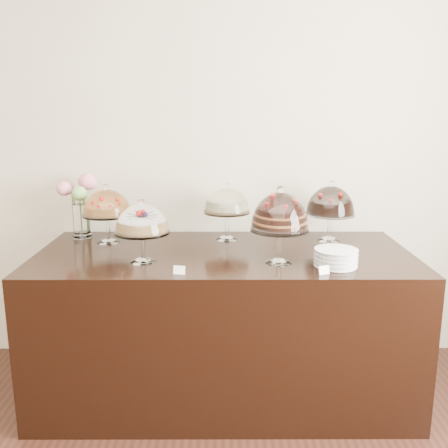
{
  "coord_description": "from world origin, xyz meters",
  "views": [
    {
      "loc": [
        0.33,
        -0.39,
        1.72
      ],
      "look_at": [
        0.33,
        2.4,
        1.08
      ],
      "focal_mm": 40.0,
      "sensor_mm": 36.0,
      "label": 1
    }
  ],
  "objects_px": {
    "cake_stand_fruit_tart": "(107,205)",
    "cake_stand_dark_choco": "(331,203)",
    "cake_stand_choco_layer": "(280,214)",
    "display_counter": "(224,322)",
    "plate_stack": "(336,258)",
    "cake_stand_cheesecake": "(227,203)",
    "flower_vase": "(79,200)",
    "cake_stand_sugar_sponge": "(142,222)"
  },
  "relations": [
    {
      "from": "cake_stand_cheesecake",
      "to": "plate_stack",
      "type": "distance_m",
      "value": 0.84
    },
    {
      "from": "display_counter",
      "to": "cake_stand_dark_choco",
      "type": "distance_m",
      "value": 1.0
    },
    {
      "from": "cake_stand_fruit_tart",
      "to": "plate_stack",
      "type": "xyz_separation_m",
      "value": [
        1.33,
        -0.51,
        -0.19
      ]
    },
    {
      "from": "cake_stand_choco_layer",
      "to": "flower_vase",
      "type": "bearing_deg",
      "value": 155.27
    },
    {
      "from": "cake_stand_choco_layer",
      "to": "display_counter",
      "type": "bearing_deg",
      "value": 143.87
    },
    {
      "from": "flower_vase",
      "to": "plate_stack",
      "type": "bearing_deg",
      "value": -22.54
    },
    {
      "from": "cake_stand_choco_layer",
      "to": "cake_stand_cheesecake",
      "type": "relative_size",
      "value": 1.15
    },
    {
      "from": "cake_stand_fruit_tart",
      "to": "plate_stack",
      "type": "relative_size",
      "value": 1.67
    },
    {
      "from": "display_counter",
      "to": "flower_vase",
      "type": "distance_m",
      "value": 1.22
    },
    {
      "from": "cake_stand_cheesecake",
      "to": "plate_stack",
      "type": "relative_size",
      "value": 1.67
    },
    {
      "from": "cake_stand_sugar_sponge",
      "to": "cake_stand_fruit_tart",
      "type": "height_order",
      "value": "cake_stand_fruit_tart"
    },
    {
      "from": "cake_stand_choco_layer",
      "to": "cake_stand_sugar_sponge",
      "type": "bearing_deg",
      "value": 178.29
    },
    {
      "from": "cake_stand_cheesecake",
      "to": "cake_stand_fruit_tart",
      "type": "height_order",
      "value": "cake_stand_fruit_tart"
    },
    {
      "from": "cake_stand_cheesecake",
      "to": "cake_stand_fruit_tart",
      "type": "distance_m",
      "value": 0.75
    },
    {
      "from": "cake_stand_fruit_tart",
      "to": "cake_stand_cheesecake",
      "type": "bearing_deg",
      "value": 5.72
    },
    {
      "from": "cake_stand_cheesecake",
      "to": "flower_vase",
      "type": "relative_size",
      "value": 0.88
    },
    {
      "from": "cake_stand_dark_choco",
      "to": "plate_stack",
      "type": "bearing_deg",
      "value": -98.16
    },
    {
      "from": "cake_stand_sugar_sponge",
      "to": "plate_stack",
      "type": "distance_m",
      "value": 1.06
    },
    {
      "from": "cake_stand_sugar_sponge",
      "to": "cake_stand_cheesecake",
      "type": "distance_m",
      "value": 0.68
    },
    {
      "from": "cake_stand_sugar_sponge",
      "to": "cake_stand_dark_choco",
      "type": "distance_m",
      "value": 1.22
    },
    {
      "from": "cake_stand_sugar_sponge",
      "to": "cake_stand_dark_choco",
      "type": "relative_size",
      "value": 0.92
    },
    {
      "from": "cake_stand_dark_choco",
      "to": "cake_stand_choco_layer",
      "type": "bearing_deg",
      "value": -127.85
    },
    {
      "from": "cake_stand_fruit_tart",
      "to": "display_counter",
      "type": "bearing_deg",
      "value": -16.86
    },
    {
      "from": "display_counter",
      "to": "cake_stand_cheesecake",
      "type": "distance_m",
      "value": 0.75
    },
    {
      "from": "cake_stand_sugar_sponge",
      "to": "cake_stand_dark_choco",
      "type": "bearing_deg",
      "value": 22.41
    },
    {
      "from": "display_counter",
      "to": "cake_stand_sugar_sponge",
      "type": "height_order",
      "value": "cake_stand_sugar_sponge"
    },
    {
      "from": "cake_stand_choco_layer",
      "to": "flower_vase",
      "type": "relative_size",
      "value": 1.01
    },
    {
      "from": "cake_stand_dark_choco",
      "to": "plate_stack",
      "type": "relative_size",
      "value": 1.74
    },
    {
      "from": "cake_stand_sugar_sponge",
      "to": "cake_stand_choco_layer",
      "type": "relative_size",
      "value": 0.84
    },
    {
      "from": "display_counter",
      "to": "cake_stand_sugar_sponge",
      "type": "distance_m",
      "value": 0.83
    },
    {
      "from": "display_counter",
      "to": "cake_stand_fruit_tart",
      "type": "height_order",
      "value": "cake_stand_fruit_tart"
    },
    {
      "from": "cake_stand_sugar_sponge",
      "to": "cake_stand_choco_layer",
      "type": "height_order",
      "value": "cake_stand_choco_layer"
    },
    {
      "from": "cake_stand_choco_layer",
      "to": "cake_stand_fruit_tart",
      "type": "distance_m",
      "value": 1.12
    },
    {
      "from": "cake_stand_sugar_sponge",
      "to": "cake_stand_cheesecake",
      "type": "xyz_separation_m",
      "value": [
        0.47,
        0.49,
        0.01
      ]
    },
    {
      "from": "cake_stand_choco_layer",
      "to": "cake_stand_fruit_tart",
      "type": "relative_size",
      "value": 1.14
    },
    {
      "from": "cake_stand_choco_layer",
      "to": "flower_vase",
      "type": "height_order",
      "value": "cake_stand_choco_layer"
    },
    {
      "from": "cake_stand_sugar_sponge",
      "to": "plate_stack",
      "type": "xyz_separation_m",
      "value": [
        1.04,
        -0.09,
        -0.18
      ]
    },
    {
      "from": "flower_vase",
      "to": "cake_stand_choco_layer",
      "type": "bearing_deg",
      "value": -24.73
    },
    {
      "from": "cake_stand_dark_choco",
      "to": "cake_stand_fruit_tart",
      "type": "relative_size",
      "value": 1.04
    },
    {
      "from": "cake_stand_sugar_sponge",
      "to": "cake_stand_cheesecake",
      "type": "bearing_deg",
      "value": 46.68
    },
    {
      "from": "plate_stack",
      "to": "display_counter",
      "type": "bearing_deg",
      "value": 154.43
    },
    {
      "from": "cake_stand_fruit_tart",
      "to": "cake_stand_dark_choco",
      "type": "bearing_deg",
      "value": 1.82
    }
  ]
}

